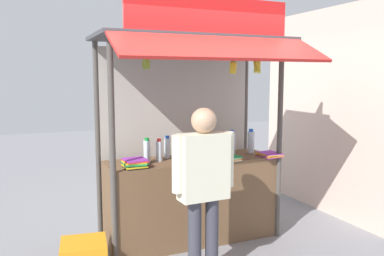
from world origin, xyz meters
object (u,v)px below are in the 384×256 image
water_bottle_back_left (147,151)px  magazine_stack_back_right (198,160)px  magazine_stack_far_right (135,163)px  magazine_stack_left (270,155)px  vendor_person (204,178)px  banana_bunch_rightmost (233,67)px  water_bottle_front_right (159,151)px  banana_bunch_leftmost (257,65)px  water_bottle_rear_center (167,147)px  water_bottle_right (232,143)px  magazine_stack_front_left (229,158)px  water_bottle_mid_left (251,142)px  banana_bunch_inner_right (146,62)px

water_bottle_back_left → magazine_stack_back_right: (0.49, -0.25, -0.10)m
magazine_stack_far_right → magazine_stack_left: (1.58, -0.07, -0.02)m
vendor_person → water_bottle_back_left: bearing=102.9°
magazine_stack_far_right → banana_bunch_rightmost: size_ratio=0.97×
water_bottle_front_right → banana_bunch_rightmost: 1.19m
banana_bunch_leftmost → banana_bunch_rightmost: (-0.29, 0.00, -0.02)m
water_bottle_rear_center → magazine_stack_back_right: water_bottle_rear_center is taller
banana_bunch_leftmost → vendor_person: (-0.84, -0.47, -1.02)m
water_bottle_right → magazine_stack_back_right: 0.64m
magazine_stack_left → banana_bunch_leftmost: size_ratio=1.13×
water_bottle_back_left → water_bottle_rear_center: bearing=25.9°
water_bottle_rear_center → banana_bunch_rightmost: 1.18m
magazine_stack_back_right → water_bottle_right: bearing=25.5°
water_bottle_rear_center → water_bottle_front_right: size_ratio=1.02×
water_bottle_front_right → water_bottle_right: 0.92m
water_bottle_right → water_bottle_back_left: bearing=-178.7°
water_bottle_back_left → water_bottle_front_right: bearing=1.7°
water_bottle_front_right → magazine_stack_back_right: bearing=-35.6°
water_bottle_rear_center → magazine_stack_left: 1.18m
banana_bunch_rightmost → water_bottle_rear_center: bearing=132.2°
magazine_stack_front_left → magazine_stack_left: 0.53m
water_bottle_rear_center → water_bottle_right: 0.78m
magazine_stack_left → banana_bunch_rightmost: banana_bunch_rightmost is taller
water_bottle_rear_center → water_bottle_mid_left: water_bottle_mid_left is taller
banana_bunch_rightmost → vendor_person: banana_bunch_rightmost is taller
water_bottle_right → magazine_stack_left: (0.34, -0.29, -0.11)m
water_bottle_front_right → banana_bunch_inner_right: 1.07m
magazine_stack_back_right → magazine_stack_far_right: size_ratio=1.02×
water_bottle_right → magazine_stack_far_right: size_ratio=1.13×
water_bottle_mid_left → vendor_person: (-1.06, -0.92, -0.12)m
magazine_stack_far_right → banana_bunch_inner_right: banana_bunch_inner_right is taller
water_bottle_back_left → magazine_stack_front_left: (0.87, -0.24, -0.10)m
water_bottle_front_right → magazine_stack_left: water_bottle_front_right is taller
water_bottle_rear_center → vendor_person: 1.05m
banana_bunch_rightmost → magazine_stack_front_left: bearing=70.9°
water_bottle_right → banana_bunch_rightmost: size_ratio=1.10×
banana_bunch_inner_right → vendor_person: (0.38, -0.47, -1.03)m
water_bottle_front_right → vendor_person: vendor_person is taller
water_bottle_mid_left → magazine_stack_back_right: water_bottle_mid_left is taller
magazine_stack_far_right → magazine_stack_left: size_ratio=0.89×
water_bottle_mid_left → vendor_person: size_ratio=0.18×
vendor_person → magazine_stack_front_left: bearing=44.6°
water_bottle_front_right → banana_bunch_rightmost: banana_bunch_rightmost is taller
water_bottle_front_right → water_bottle_mid_left: bearing=0.7°
water_bottle_right → magazine_stack_back_right: size_ratio=1.10×
magazine_stack_far_right → banana_bunch_inner_right: 1.04m
magazine_stack_back_right → magazine_stack_front_left: 0.38m
banana_bunch_inner_right → magazine_stack_left: bearing=6.5°
water_bottle_front_right → banana_bunch_rightmost: size_ratio=0.94×
water_bottle_mid_left → banana_bunch_inner_right: banana_bunch_inner_right is taller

